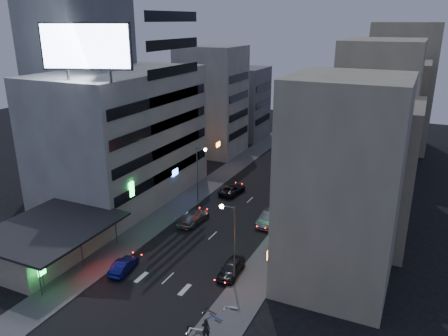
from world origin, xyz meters
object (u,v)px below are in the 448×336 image
Objects in this scene: parked_car_right_far at (305,174)px; road_car_blue at (124,266)px; parked_car_right_mid at (269,218)px; scooter_blue at (223,315)px; parked_car_right_near at (231,268)px; road_car_silver at (193,217)px; scooter_black_a at (210,333)px; scooter_silver_b at (238,302)px; parked_car_left at (232,189)px; scooter_silver_a at (205,324)px; scooter_black_b at (217,309)px; person at (206,329)px.

parked_car_right_far is 36.33m from road_car_blue.
scooter_blue is at bearing -78.34° from parked_car_right_mid.
parked_car_right_mid is (-0.44, 12.60, 0.06)m from parked_car_right_near.
scooter_black_a is at bearing 124.98° from road_car_silver.
road_car_silver is at bearing -153.67° from parked_car_right_mid.
parked_car_right_mid is 17.56m from scooter_silver_b.
scooter_silver_b is at bearing -62.81° from parked_car_right_near.
parked_car_right_far is (7.86, 11.20, -0.03)m from parked_car_left.
scooter_silver_b is at bearing -75.97° from parked_car_right_mid.
scooter_silver_a is 1.07× the size of scooter_blue.
parked_car_left is 2.96× the size of scooter_black_b.
parked_car_left reaches higher than scooter_blue.
parked_car_right_near is at bearing -3.40° from scooter_silver_a.
parked_car_right_mid is 1.23× the size of road_car_blue.
road_car_silver is (-8.81, -3.71, -0.04)m from parked_car_right_mid.
parked_car_right_far is 23.69m from road_car_silver.
parked_car_right_near is 31.06m from parked_car_right_far.
road_car_blue is 12.47m from scooter_silver_a.
road_car_silver is 2.78× the size of scooter_silver_a.
scooter_silver_b is (2.77, -4.67, -0.08)m from parked_car_right_near.
parked_car_right_far is at bearing 17.10° from scooter_black_b.
person is 1.03× the size of scooter_silver_b.
parked_car_right_far reaches higher than scooter_silver_a.
scooter_silver_b is (0.42, 2.18, 0.00)m from scooter_blue.
scooter_blue is at bearing 156.26° from scooter_silver_b.
road_car_silver reaches higher than scooter_black_b.
scooter_blue is (0.33, 2.61, -0.39)m from person.
parked_car_left reaches higher than scooter_silver_a.
road_car_blue is 2.08× the size of scooter_silver_a.
parked_car_right_far is at bearing 94.75° from parked_car_right_mid.
scooter_black_a is at bearing -167.00° from scooter_blue.
scooter_black_b is (1.94, -18.89, -0.19)m from parked_car_right_mid.
parked_car_right_far is at bearing -102.93° from person.
road_car_silver reaches higher than scooter_blue.
scooter_blue is 1.01m from scooter_black_b.
parked_car_right_mid is 19.65m from scooter_blue.
scooter_silver_b reaches higher than scooter_blue.
parked_car_right_mid is 22.20m from person.
parked_car_right_mid reaches higher than scooter_silver_a.
parked_car_right_near is at bearing -94.91° from person.
scooter_black_b is at bearing -86.85° from parked_car_right_far.
scooter_silver_a is (1.88, -21.14, -0.11)m from parked_car_right_mid.
parked_car_right_near is 2.46× the size of scooter_blue.
parked_car_left is 2.66× the size of person.
scooter_silver_b is at bearing 169.51° from road_car_blue.
parked_car_left is 27.07m from scooter_silver_b.
scooter_blue is (11.59, -15.74, -0.11)m from road_car_silver.
parked_car_right_far is at bearing 18.29° from scooter_blue.
scooter_silver_b is (1.26, 1.63, 0.04)m from scooter_black_b.
parked_car_right_mid is at bearing 19.38° from scooter_black_b.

